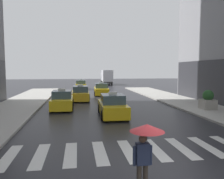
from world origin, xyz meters
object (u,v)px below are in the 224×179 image
object	(u,v)px
taxi_third	(80,94)
box_truck	(107,77)
taxi_lead	(112,106)
taxi_second	(62,101)
taxi_fourth	(101,90)
pedestrian_with_umbrella	(145,139)
taxi_fifth	(81,85)
planter_mid_block	(208,100)

from	to	relation	value
taxi_third	box_truck	world-z (taller)	box_truck
taxi_lead	taxi_second	world-z (taller)	same
taxi_fourth	pedestrian_with_umbrella	world-z (taller)	pedestrian_with_umbrella
box_truck	pedestrian_with_umbrella	size ratio (longest dim) A/B	3.92
taxi_fifth	taxi_lead	bearing A→B (deg)	-85.20
taxi_second	taxi_lead	bearing A→B (deg)	-44.35
taxi_lead	box_truck	size ratio (longest dim) A/B	0.60
taxi_fourth	pedestrian_with_umbrella	bearing A→B (deg)	-93.14
taxi_third	planter_mid_block	xyz separation A→B (m)	(10.44, -8.12, 0.15)
taxi_fourth	planter_mid_block	xyz separation A→B (m)	(7.57, -13.14, 0.15)
taxi_fifth	pedestrian_with_umbrella	size ratio (longest dim) A/B	2.34
box_truck	planter_mid_block	bearing A→B (deg)	-83.25
taxi_lead	taxi_fifth	size ratio (longest dim) A/B	1.00
taxi_third	box_truck	xyz separation A→B (m)	(6.35, 26.42, 1.13)
box_truck	planter_mid_block	xyz separation A→B (m)	(4.09, -34.53, -0.98)
taxi_fifth	taxi_second	bearing A→B (deg)	-95.48
box_truck	planter_mid_block	size ratio (longest dim) A/B	4.75
taxi_fourth	pedestrian_with_umbrella	size ratio (longest dim) A/B	2.38
taxi_third	pedestrian_with_umbrella	distance (m)	19.71
taxi_third	planter_mid_block	world-z (taller)	taxi_third
taxi_lead	taxi_second	xyz separation A→B (m)	(-3.88, 3.80, 0.00)
taxi_second	taxi_fourth	xyz separation A→B (m)	(4.53, 10.32, 0.00)
taxi_fourth	taxi_second	bearing A→B (deg)	-113.69
box_truck	taxi_second	bearing A→B (deg)	-104.18
taxi_lead	planter_mid_block	world-z (taller)	taxi_lead
box_truck	planter_mid_block	world-z (taller)	box_truck
taxi_fifth	pedestrian_with_umbrella	world-z (taller)	pedestrian_with_umbrella
taxi_third	taxi_fifth	size ratio (longest dim) A/B	1.00
planter_mid_block	taxi_fourth	bearing A→B (deg)	119.95
pedestrian_with_umbrella	planter_mid_block	size ratio (longest dim) A/B	1.21
taxi_second	taxi_third	world-z (taller)	same
taxi_second	planter_mid_block	world-z (taller)	taxi_second
taxi_third	taxi_fifth	xyz separation A→B (m)	(0.24, 14.54, 0.00)
taxi_fourth	box_truck	xyz separation A→B (m)	(3.49, 21.39, 1.13)
taxi_lead	box_truck	xyz separation A→B (m)	(4.13, 35.51, 1.13)
taxi_fourth	taxi_fifth	size ratio (longest dim) A/B	1.02
taxi_third	taxi_second	bearing A→B (deg)	-107.40
planter_mid_block	pedestrian_with_umbrella	bearing A→B (deg)	-127.78
taxi_lead	taxi_fifth	xyz separation A→B (m)	(-1.98, 23.63, 0.00)
taxi_second	pedestrian_with_umbrella	size ratio (longest dim) A/B	2.35
taxi_lead	taxi_third	xyz separation A→B (m)	(-2.23, 9.09, 0.00)
taxi_fifth	box_truck	distance (m)	13.40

